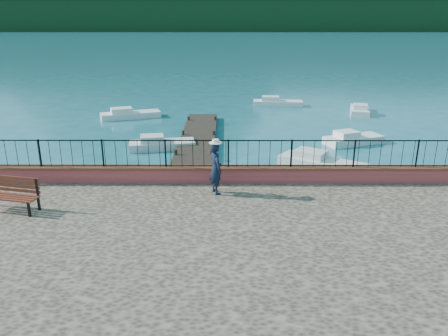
{
  "coord_description": "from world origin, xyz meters",
  "views": [
    {
      "loc": [
        -0.4,
        -10.9,
        6.67
      ],
      "look_at": [
        -0.45,
        2.0,
        2.3
      ],
      "focal_mm": 35.0,
      "sensor_mm": 36.0,
      "label": 1
    }
  ],
  "objects_px": {
    "park_bench": "(10,201)",
    "boat_3": "(131,112)",
    "boat_2": "(354,137)",
    "boat_0": "(162,142)",
    "boat_4": "(278,101)",
    "person": "(216,168)",
    "boat_5": "(360,108)",
    "boat_1": "(322,160)"
  },
  "relations": [
    {
      "from": "park_bench",
      "to": "person",
      "type": "xyz_separation_m",
      "value": [
        6.18,
        1.43,
        0.56
      ]
    },
    {
      "from": "boat_0",
      "to": "boat_4",
      "type": "distance_m",
      "value": 14.92
    },
    {
      "from": "park_bench",
      "to": "boat_2",
      "type": "bearing_deg",
      "value": 53.88
    },
    {
      "from": "boat_3",
      "to": "person",
      "type": "bearing_deg",
      "value": -90.05
    },
    {
      "from": "person",
      "to": "boat_0",
      "type": "bearing_deg",
      "value": -4.11
    },
    {
      "from": "boat_2",
      "to": "boat_4",
      "type": "distance_m",
      "value": 12.01
    },
    {
      "from": "boat_1",
      "to": "boat_3",
      "type": "xyz_separation_m",
      "value": [
        -11.43,
        11.24,
        0.0
      ]
    },
    {
      "from": "boat_0",
      "to": "boat_5",
      "type": "bearing_deg",
      "value": 25.28
    },
    {
      "from": "park_bench",
      "to": "boat_2",
      "type": "xyz_separation_m",
      "value": [
        13.81,
        11.98,
        -1.11
      ]
    },
    {
      "from": "boat_4",
      "to": "boat_2",
      "type": "bearing_deg",
      "value": -70.34
    },
    {
      "from": "person",
      "to": "boat_1",
      "type": "distance_m",
      "value": 8.04
    },
    {
      "from": "boat_1",
      "to": "boat_3",
      "type": "height_order",
      "value": "same"
    },
    {
      "from": "boat_2",
      "to": "person",
      "type": "bearing_deg",
      "value": -147.61
    },
    {
      "from": "boat_3",
      "to": "boat_0",
      "type": "bearing_deg",
      "value": -87.66
    },
    {
      "from": "person",
      "to": "boat_0",
      "type": "distance_m",
      "value": 10.08
    },
    {
      "from": "boat_5",
      "to": "park_bench",
      "type": "bearing_deg",
      "value": 155.23
    },
    {
      "from": "boat_2",
      "to": "boat_3",
      "type": "height_order",
      "value": "same"
    },
    {
      "from": "person",
      "to": "boat_4",
      "type": "bearing_deg",
      "value": -34.33
    },
    {
      "from": "park_bench",
      "to": "boat_5",
      "type": "height_order",
      "value": "park_bench"
    },
    {
      "from": "person",
      "to": "boat_1",
      "type": "xyz_separation_m",
      "value": [
        4.91,
        6.15,
        -1.66
      ]
    },
    {
      "from": "boat_0",
      "to": "boat_2",
      "type": "relative_size",
      "value": 1.04
    },
    {
      "from": "boat_1",
      "to": "boat_4",
      "type": "bearing_deg",
      "value": 125.29
    },
    {
      "from": "boat_3",
      "to": "boat_5",
      "type": "xyz_separation_m",
      "value": [
        16.99,
        1.75,
        0.0
      ]
    },
    {
      "from": "boat_0",
      "to": "boat_4",
      "type": "xyz_separation_m",
      "value": [
        7.76,
        12.74,
        0.0
      ]
    },
    {
      "from": "park_bench",
      "to": "boat_3",
      "type": "bearing_deg",
      "value": 103.95
    },
    {
      "from": "boat_1",
      "to": "boat_5",
      "type": "xyz_separation_m",
      "value": [
        5.57,
        12.99,
        0.0
      ]
    },
    {
      "from": "person",
      "to": "boat_5",
      "type": "distance_m",
      "value": 21.88
    },
    {
      "from": "boat_0",
      "to": "boat_5",
      "type": "xyz_separation_m",
      "value": [
        13.62,
        9.71,
        0.0
      ]
    },
    {
      "from": "boat_0",
      "to": "boat_2",
      "type": "height_order",
      "value": "same"
    },
    {
      "from": "park_bench",
      "to": "person",
      "type": "relative_size",
      "value": 1.12
    },
    {
      "from": "person",
      "to": "boat_3",
      "type": "height_order",
      "value": "person"
    },
    {
      "from": "park_bench",
      "to": "boat_0",
      "type": "height_order",
      "value": "park_bench"
    },
    {
      "from": "park_bench",
      "to": "boat_5",
      "type": "bearing_deg",
      "value": 63.94
    },
    {
      "from": "boat_3",
      "to": "boat_5",
      "type": "height_order",
      "value": "same"
    },
    {
      "from": "person",
      "to": "boat_3",
      "type": "bearing_deg",
      "value": -2.03
    },
    {
      "from": "park_bench",
      "to": "person",
      "type": "height_order",
      "value": "person"
    },
    {
      "from": "person",
      "to": "boat_4",
      "type": "xyz_separation_m",
      "value": [
        4.61,
        22.17,
        -1.66
      ]
    },
    {
      "from": "boat_0",
      "to": "boat_3",
      "type": "height_order",
      "value": "same"
    },
    {
      "from": "boat_0",
      "to": "boat_5",
      "type": "relative_size",
      "value": 1.04
    },
    {
      "from": "boat_3",
      "to": "boat_4",
      "type": "distance_m",
      "value": 12.11
    },
    {
      "from": "boat_5",
      "to": "boat_4",
      "type": "bearing_deg",
      "value": 76.91
    },
    {
      "from": "person",
      "to": "boat_3",
      "type": "xyz_separation_m",
      "value": [
        -6.52,
        17.39,
        -1.66
      ]
    }
  ]
}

